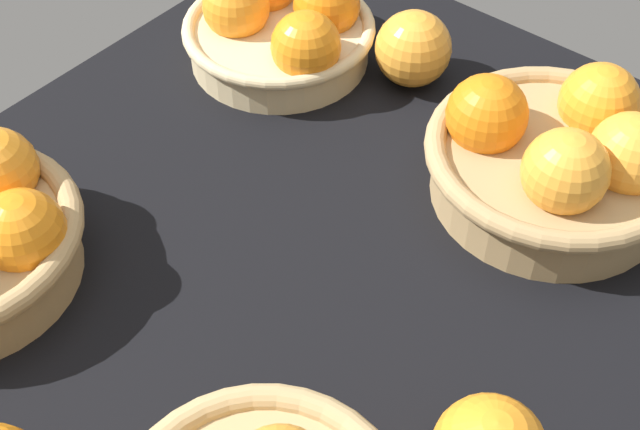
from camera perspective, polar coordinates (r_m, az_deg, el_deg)
name	(u,v)px	position (r cm, az deg, el deg)	size (l,w,h in cm)	color
market_tray	(297,257)	(82.65, -1.44, -2.68)	(84.00, 72.00, 3.00)	black
basket_near_right	(558,157)	(85.71, 14.81, 3.58)	(24.19, 24.19, 11.52)	tan
basket_far_right	(281,26)	(100.11, -2.50, 11.83)	(21.03, 21.03, 9.80)	#D3BC8C
loose_orange_side_gap	(413,49)	(97.11, 5.91, 10.41)	(8.15, 8.15, 8.15)	#F49E33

